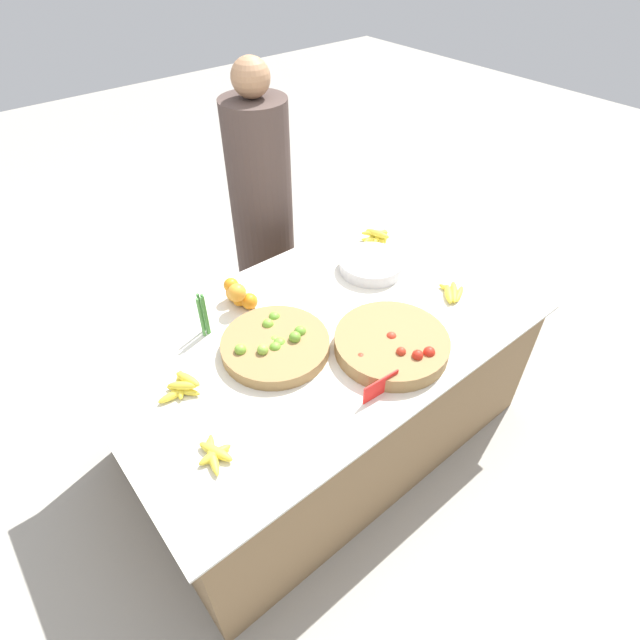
# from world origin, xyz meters

# --- Properties ---
(ground_plane) EXTENTS (12.00, 12.00, 0.00)m
(ground_plane) POSITION_xyz_m (0.00, 0.00, 0.00)
(ground_plane) COLOR #A39E93
(market_table) EXTENTS (1.84, 1.12, 0.69)m
(market_table) POSITION_xyz_m (0.00, 0.00, 0.34)
(market_table) COLOR olive
(market_table) RESTS_ON ground_plane
(lime_bowl) EXTENTS (0.44, 0.44, 0.09)m
(lime_bowl) POSITION_xyz_m (-0.22, 0.02, 0.72)
(lime_bowl) COLOR olive
(lime_bowl) RESTS_ON market_table
(tomato_basket) EXTENTS (0.46, 0.46, 0.09)m
(tomato_basket) POSITION_xyz_m (0.14, -0.28, 0.72)
(tomato_basket) COLOR olive
(tomato_basket) RESTS_ON market_table
(orange_pile) EXTENTS (0.12, 0.17, 0.14)m
(orange_pile) POSITION_xyz_m (-0.18, 0.35, 0.75)
(orange_pile) COLOR orange
(orange_pile) RESTS_ON market_table
(metal_bowl) EXTENTS (0.31, 0.31, 0.06)m
(metal_bowl) POSITION_xyz_m (0.46, 0.17, 0.72)
(metal_bowl) COLOR silver
(metal_bowl) RESTS_ON market_table
(price_sign) EXTENTS (0.16, 0.02, 0.08)m
(price_sign) POSITION_xyz_m (-0.05, -0.42, 0.73)
(price_sign) COLOR red
(price_sign) RESTS_ON market_table
(veg_bundle) EXTENTS (0.04, 0.04, 0.20)m
(veg_bundle) POSITION_xyz_m (-0.38, 0.28, 0.79)
(veg_bundle) COLOR #4C8E42
(veg_bundle) RESTS_ON market_table
(banana_bunch_middle_left) EXTENTS (0.12, 0.16, 0.03)m
(banana_bunch_middle_left) POSITION_xyz_m (-0.66, -0.26, 0.70)
(banana_bunch_middle_left) COLOR yellow
(banana_bunch_middle_left) RESTS_ON market_table
(banana_bunch_middle_right) EXTENTS (0.19, 0.15, 0.06)m
(banana_bunch_middle_right) POSITION_xyz_m (0.67, 0.34, 0.71)
(banana_bunch_middle_right) COLOR yellow
(banana_bunch_middle_right) RESTS_ON market_table
(banana_bunch_front_left) EXTENTS (0.16, 0.15, 0.03)m
(banana_bunch_front_left) POSITION_xyz_m (0.61, -0.21, 0.70)
(banana_bunch_front_left) COLOR yellow
(banana_bunch_front_left) RESTS_ON market_table
(banana_bunch_back_center) EXTENTS (0.16, 0.17, 0.06)m
(banana_bunch_back_center) POSITION_xyz_m (-0.61, 0.06, 0.72)
(banana_bunch_back_center) COLOR yellow
(banana_bunch_back_center) RESTS_ON market_table
(vendor_person) EXTENTS (0.34, 0.34, 1.51)m
(vendor_person) POSITION_xyz_m (0.35, 0.93, 0.69)
(vendor_person) COLOR #473833
(vendor_person) RESTS_ON ground_plane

